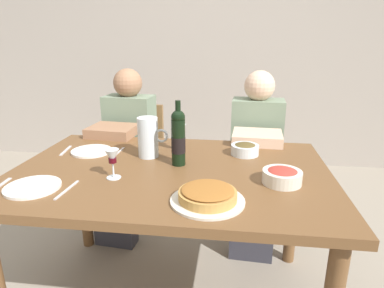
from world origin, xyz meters
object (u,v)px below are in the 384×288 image
at_px(diner_left, 125,149).
at_px(olive_bowl, 245,149).
at_px(chair_left, 138,154).
at_px(diner_right, 256,156).
at_px(wine_glass_left_diner, 180,132).
at_px(dinner_plate_left_setting, 92,151).
at_px(water_pitcher, 148,140).
at_px(wine_glass_right_diner, 112,158).
at_px(dining_table, 171,187).
at_px(baked_tart, 208,195).
at_px(salad_bowl, 282,176).
at_px(wine_bottle, 178,138).
at_px(dinner_plate_right_setting, 33,187).
at_px(chair_right, 254,160).

bearing_deg(diner_left, olive_bowl, 157.51).
bearing_deg(chair_left, olive_bowl, 145.47).
height_order(diner_left, diner_right, same).
bearing_deg(wine_glass_left_diner, dinner_plate_left_setting, -170.00).
height_order(water_pitcher, wine_glass_right_diner, water_pitcher).
height_order(dining_table, baked_tart, baked_tart).
bearing_deg(diner_right, wine_glass_left_diner, 44.18).
height_order(water_pitcher, salad_bowl, water_pitcher).
xyz_separation_m(wine_bottle, dinner_plate_right_setting, (-0.56, -0.35, -0.13)).
bearing_deg(dinner_plate_right_setting, baked_tart, -2.16).
bearing_deg(wine_glass_right_diner, salad_bowl, 2.93).
distance_m(wine_bottle, chair_left, 1.06).
height_order(wine_glass_right_diner, dinner_plate_right_setting, wine_glass_right_diner).
bearing_deg(water_pitcher, olive_bowl, 10.64).
xyz_separation_m(salad_bowl, diner_left, (-0.97, 0.78, -0.18)).
bearing_deg(dining_table, chair_right, 62.89).
xyz_separation_m(baked_tart, wine_glass_left_diner, (-0.20, 0.58, 0.08)).
bearing_deg(baked_tart, diner_left, 123.67).
height_order(baked_tart, wine_glass_left_diner, wine_glass_left_diner).
bearing_deg(chair_right, wine_bottle, 65.93).
bearing_deg(chair_right, wine_glass_right_diner, 59.52).
distance_m(wine_glass_left_diner, chair_right, 0.85).
height_order(baked_tart, diner_right, diner_right).
distance_m(baked_tart, wine_glass_left_diner, 0.62).
xyz_separation_m(chair_left, diner_left, (-0.02, -0.24, 0.12)).
relative_size(wine_glass_right_diner, chair_left, 0.15).
bearing_deg(wine_bottle, diner_left, 128.28).
bearing_deg(dining_table, salad_bowl, -11.19).
height_order(dining_table, wine_bottle, wine_bottle).
bearing_deg(diner_left, dinner_plate_right_setting, 91.33).
bearing_deg(wine_glass_left_diner, chair_right, 53.86).
distance_m(wine_glass_right_diner, dinner_plate_left_setting, 0.42).
relative_size(water_pitcher, wine_glass_left_diner, 1.39).
relative_size(wine_bottle, olive_bowl, 2.16).
distance_m(dinner_plate_right_setting, chair_left, 1.24).
bearing_deg(olive_bowl, water_pitcher, -169.36).
relative_size(salad_bowl, diner_right, 0.14).
height_order(baked_tart, chair_right, chair_right).
xyz_separation_m(salad_bowl, olive_bowl, (-0.15, 0.35, -0.00)).
relative_size(wine_bottle, chair_left, 0.37).
relative_size(salad_bowl, dinner_plate_right_setting, 0.74).
distance_m(salad_bowl, wine_glass_left_diner, 0.63).
height_order(dinner_plate_left_setting, chair_right, chair_right).
xyz_separation_m(dinner_plate_right_setting, chair_right, (0.98, 1.17, -0.27)).
relative_size(baked_tart, wine_glass_right_diner, 2.12).
relative_size(baked_tart, wine_glass_left_diner, 1.89).
bearing_deg(wine_bottle, wine_glass_left_diner, 96.47).
height_order(olive_bowl, diner_left, diner_left).
bearing_deg(diner_left, salad_bowl, 146.19).
bearing_deg(diner_left, dining_table, 129.22).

